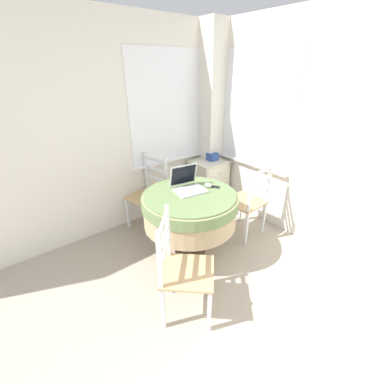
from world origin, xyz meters
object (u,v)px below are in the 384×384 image
Objects in this scene: dining_chair_near_back_window at (149,194)px; dining_chair_camera_near at (182,270)px; round_dining_table at (190,207)px; cell_phone at (215,187)px; computer_mouse at (208,185)px; dining_chair_near_right_window at (248,202)px; corner_cabinet at (208,182)px; storage_box at (212,157)px; laptop at (188,185)px.

dining_chair_camera_near is (-0.50, -1.40, 0.00)m from dining_chair_near_back_window.
cell_phone is at bearing -8.01° from round_dining_table.
dining_chair_near_right_window is at bearing -16.42° from computer_mouse.
round_dining_table is 1.07× the size of dining_chair_near_right_window.
round_dining_table is at bearing 171.99° from cell_phone.
dining_chair_near_back_window and dining_chair_near_right_window have the same top height.
dining_chair_camera_near reaches higher than corner_cabinet.
dining_chair_near_right_window is (0.85, -0.96, 0.00)m from dining_chair_near_back_window.
storage_box is at bearing 75.32° from dining_chair_near_right_window.
computer_mouse is 0.65m from dining_chair_near_right_window.
round_dining_table is at bearing -143.56° from storage_box.
dining_chair_camera_near is at bearing -138.24° from corner_cabinet.
dining_chair_near_back_window is at bearing 177.86° from storage_box.
round_dining_table is 0.82m from dining_chair_camera_near.
cell_phone is (0.28, -0.14, -0.05)m from laptop.
dining_chair_near_right_window reaches higher than round_dining_table.
round_dining_table is 1.07× the size of dining_chair_camera_near.
computer_mouse is 0.92m from dining_chair_near_back_window.
corner_cabinet is at bearing 78.78° from dining_chair_near_right_window.
corner_cabinet is (0.72, 0.78, -0.43)m from computer_mouse.
round_dining_table is at bearing -116.21° from laptop.
computer_mouse is at bearing 36.03° from dining_chair_camera_near.
round_dining_table is at bearing 46.84° from dining_chair_camera_near.
storage_box is at bearing 44.50° from computer_mouse.
cell_phone is 1.09m from storage_box.
cell_phone reaches higher than round_dining_table.
dining_chair_near_right_window reaches higher than cell_phone.
dining_chair_near_back_window is at bearing 111.41° from computer_mouse.
dining_chair_near_right_window is 1.36× the size of corner_cabinet.
cell_phone is 0.16× the size of corner_cabinet.
round_dining_table is 1.31m from storage_box.
laptop is at bearing 157.43° from computer_mouse.
laptop reaches higher than storage_box.
storage_box is at bearing 34.02° from laptop.
computer_mouse is at bearing 163.58° from dining_chair_near_right_window.
computer_mouse is at bearing -132.78° from corner_cabinet.
dining_chair_near_back_window is (-0.32, 0.80, -0.33)m from computer_mouse.
laptop is 0.24m from computer_mouse.
dining_chair_near_back_window and dining_chair_camera_near have the same top height.
cell_phone is at bearing -128.61° from corner_cabinet.
cell_phone is 0.58m from dining_chair_near_right_window.
laptop is 1.20m from storage_box.
dining_chair_near_back_window is 1.49m from dining_chair_camera_near.
laptop is at bearing 152.24° from cell_phone.
storage_box is at bearing -2.14° from dining_chair_near_back_window.
laptop is 3.21× the size of cell_phone.
computer_mouse is (0.22, -0.09, -0.03)m from laptop.
dining_chair_near_right_window is 6.88× the size of storage_box.
storage_box is (0.06, -0.02, 0.41)m from corner_cabinet.
dining_chair_near_right_window is (0.48, -0.10, -0.31)m from cell_phone.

